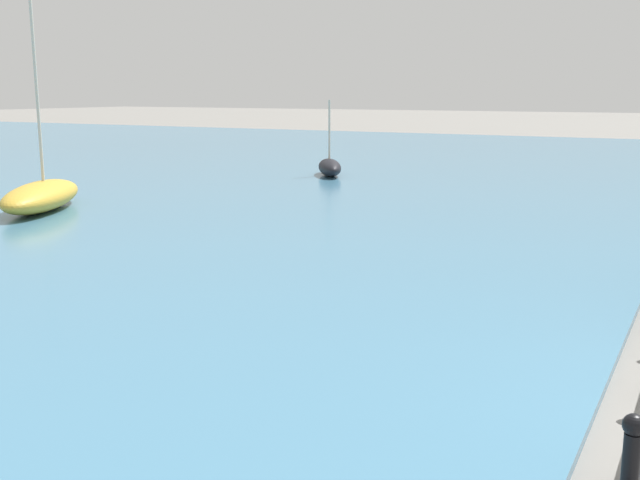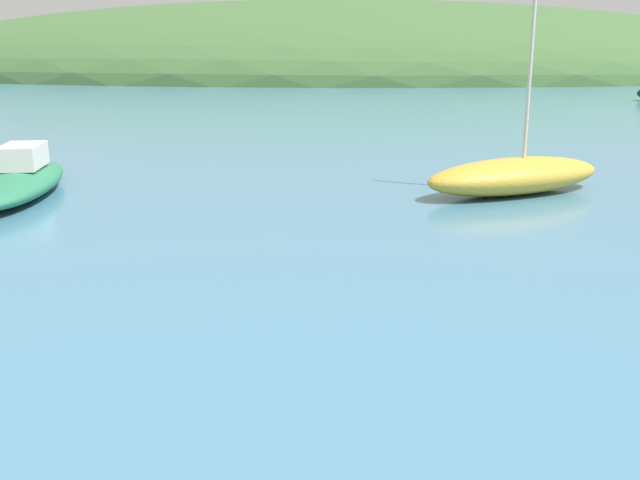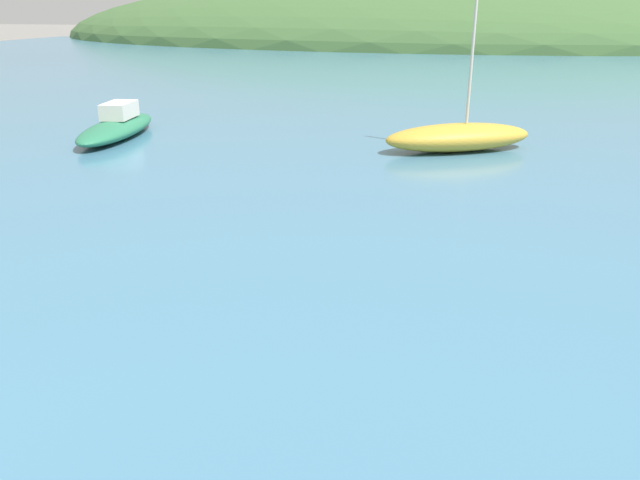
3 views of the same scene
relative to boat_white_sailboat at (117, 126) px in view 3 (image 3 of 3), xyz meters
The scene contains 4 objects.
water 17.95m from the boat_white_sailboat, 77.86° to the left, with size 80.00×60.00×0.10m, color teal.
far_hillside 54.19m from the boat_white_sailboat, 86.01° to the left, with size 81.27×44.70×12.29m.
boat_white_sailboat is the anchor object (origin of this frame).
boat_twin_mast 9.01m from the boat_white_sailboat, ahead, with size 3.88×2.90×4.79m.
Camera 3 is at (5.77, -0.39, 3.49)m, focal length 35.00 mm.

